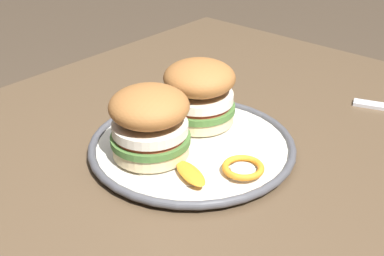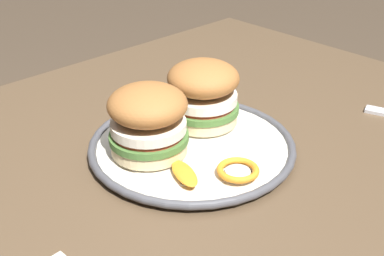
# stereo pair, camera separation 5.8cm
# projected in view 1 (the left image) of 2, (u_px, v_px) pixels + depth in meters

# --- Properties ---
(dining_table) EXTENTS (1.13, 0.88, 0.74)m
(dining_table) POSITION_uv_depth(u_px,v_px,m) (192.00, 217.00, 0.80)
(dining_table) COLOR brown
(dining_table) RESTS_ON ground
(dinner_plate) EXTENTS (0.31, 0.31, 0.02)m
(dinner_plate) POSITION_uv_depth(u_px,v_px,m) (192.00, 146.00, 0.76)
(dinner_plate) COLOR silver
(dinner_plate) RESTS_ON dining_table
(sandwich_half_left) EXTENTS (0.12, 0.12, 0.10)m
(sandwich_half_left) POSITION_uv_depth(u_px,v_px,m) (150.00, 121.00, 0.70)
(sandwich_half_left) COLOR beige
(sandwich_half_left) RESTS_ON dinner_plate
(sandwich_half_right) EXTENTS (0.14, 0.14, 0.10)m
(sandwich_half_right) POSITION_uv_depth(u_px,v_px,m) (199.00, 92.00, 0.79)
(sandwich_half_right) COLOR beige
(sandwich_half_right) RESTS_ON dinner_plate
(orange_peel_curled) EXTENTS (0.06, 0.06, 0.01)m
(orange_peel_curled) POSITION_uv_depth(u_px,v_px,m) (241.00, 169.00, 0.68)
(orange_peel_curled) COLOR orange
(orange_peel_curled) RESTS_ON dinner_plate
(orange_peel_strip_long) EXTENTS (0.05, 0.07, 0.01)m
(orange_peel_strip_long) POSITION_uv_depth(u_px,v_px,m) (191.00, 173.00, 0.67)
(orange_peel_strip_long) COLOR orange
(orange_peel_strip_long) RESTS_ON dinner_plate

